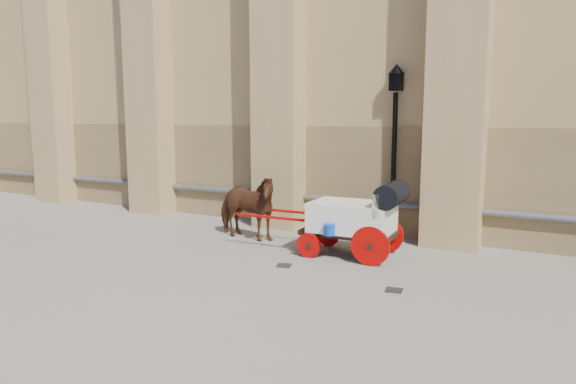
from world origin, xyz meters
The scene contains 6 objects.
ground centered at (0.00, 0.00, 0.00)m, with size 90.00×90.00×0.00m, color #6D665C.
horse centered at (-1.00, 1.78, 0.88)m, with size 0.95×2.09×1.77m, color #5F2D19.
carriage centered at (2.25, 1.58, 0.98)m, with size 4.17×1.52×1.81m.
street_lamp centered at (2.41, 3.77, 2.47)m, with size 0.43×0.43×4.62m.
drain_grate_near centered at (1.11, 0.09, 0.01)m, with size 0.32×0.32×0.01m, color black.
drain_grate_far centered at (3.74, -0.35, 0.01)m, with size 0.32×0.32×0.01m, color black.
Camera 1 is at (6.43, -9.54, 3.28)m, focal length 32.00 mm.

